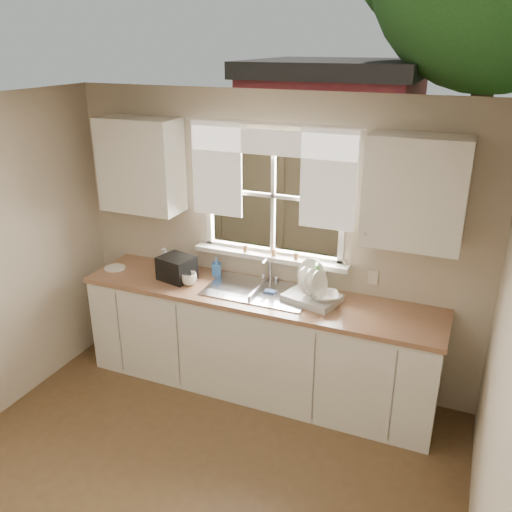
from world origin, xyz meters
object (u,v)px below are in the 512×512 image
at_px(soap_bottle_a, 316,280).
at_px(cup, 189,279).
at_px(black_appliance, 177,268).
at_px(dish_rack, 312,293).

xyz_separation_m(soap_bottle_a, cup, (-1.06, -0.20, -0.09)).
xyz_separation_m(soap_bottle_a, black_appliance, (-1.21, -0.14, -0.04)).
distance_m(cup, black_appliance, 0.17).
distance_m(dish_rack, soap_bottle_a, 0.12).
height_order(soap_bottle_a, black_appliance, soap_bottle_a).
bearing_deg(black_appliance, cup, -9.61).
height_order(soap_bottle_a, cup, soap_bottle_a).
distance_m(soap_bottle_a, black_appliance, 1.22).
bearing_deg(soap_bottle_a, black_appliance, 173.19).
bearing_deg(black_appliance, dish_rack, 15.15).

